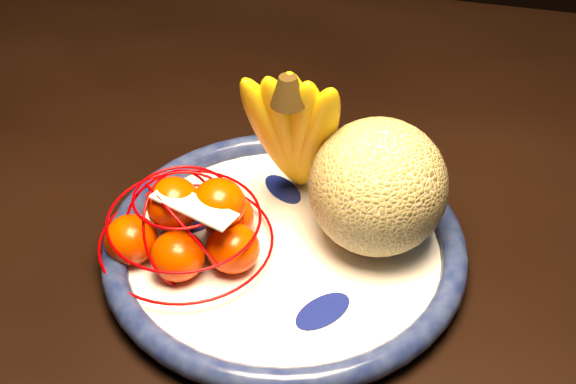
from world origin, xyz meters
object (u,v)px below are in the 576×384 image
(dining_table, at_px, (464,286))
(mandarin_bag, at_px, (189,225))
(fruit_bowl, at_px, (285,247))
(cantaloupe, at_px, (378,187))
(banana_bunch, at_px, (295,128))

(dining_table, xyz_separation_m, mandarin_bag, (-0.24, -0.13, 0.13))
(fruit_bowl, bearing_deg, dining_table, 31.26)
(fruit_bowl, relative_size, mandarin_bag, 1.99)
(fruit_bowl, height_order, cantaloupe, cantaloupe)
(dining_table, height_order, cantaloupe, cantaloupe)
(cantaloupe, bearing_deg, mandarin_bag, -156.54)
(dining_table, bearing_deg, banana_bunch, -172.63)
(mandarin_bag, bearing_deg, fruit_bowl, 20.52)
(dining_table, xyz_separation_m, banana_bunch, (-0.17, -0.04, 0.18))
(dining_table, height_order, fruit_bowl, fruit_bowl)
(dining_table, distance_m, mandarin_bag, 0.30)
(fruit_bowl, relative_size, banana_bunch, 1.89)
(banana_bunch, bearing_deg, dining_table, 5.87)
(dining_table, relative_size, banana_bunch, 9.43)
(dining_table, distance_m, fruit_bowl, 0.21)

